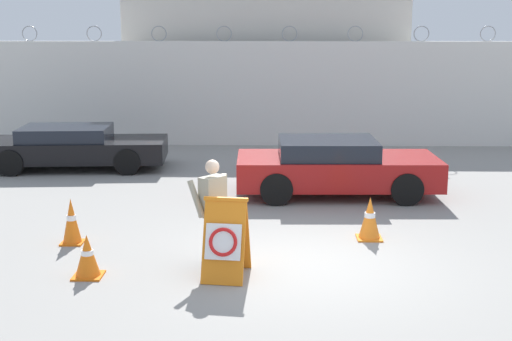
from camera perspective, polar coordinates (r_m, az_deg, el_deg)
ground_plane at (r=11.09m, az=3.66°, el=-7.54°), size 90.00×90.00×0.00m
perimeter_wall at (r=21.72m, az=2.66°, el=6.18°), size 36.00×0.30×3.59m
building_block at (r=25.38m, az=0.85°, el=8.80°), size 9.04×5.58×4.76m
barricade_sign at (r=10.39m, az=-2.44°, el=-5.42°), size 0.71×0.90×1.20m
security_guard at (r=10.82m, az=-3.49°, el=-3.01°), size 0.61×0.52×1.65m
traffic_cone_near at (r=12.40m, az=-14.54°, el=-3.96°), size 0.37×0.37×0.78m
traffic_cone_mid at (r=12.41m, az=9.09°, el=-3.80°), size 0.43×0.43×0.74m
traffic_cone_far at (r=10.76m, az=-13.34°, el=-6.68°), size 0.43×0.43×0.64m
parked_car_front_coupe at (r=18.77m, az=-14.39°, el=1.86°), size 4.69×2.17×1.09m
parked_car_rear_sedan at (r=15.44m, az=6.34°, el=0.32°), size 4.34×2.09×1.22m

